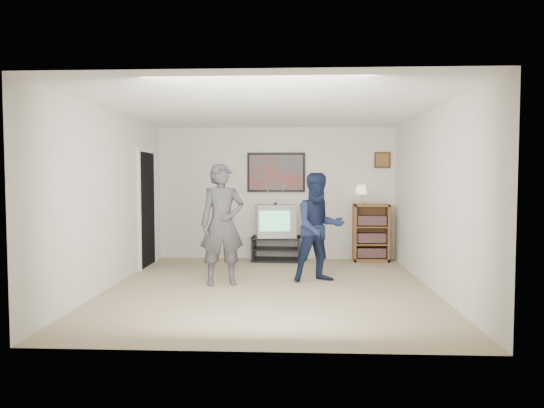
# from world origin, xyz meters

# --- Properties ---
(room_shell) EXTENTS (4.51, 5.00, 2.51)m
(room_shell) POSITION_xyz_m (0.00, 0.35, 1.25)
(room_shell) COLOR #837253
(room_shell) RESTS_ON ground
(media_stand) EXTENTS (0.93, 0.55, 0.45)m
(media_stand) POSITION_xyz_m (0.02, 2.23, 0.23)
(media_stand) COLOR black
(media_stand) RESTS_ON room_shell
(crt_television) EXTENTS (0.78, 0.69, 0.60)m
(crt_television) POSITION_xyz_m (-0.00, 2.23, 0.75)
(crt_television) COLOR #9B9B96
(crt_television) RESTS_ON media_stand
(bookshelf) EXTENTS (0.65, 0.37, 1.06)m
(bookshelf) POSITION_xyz_m (1.77, 2.28, 0.53)
(bookshelf) COLOR brown
(bookshelf) RESTS_ON room_shell
(table_lamp) EXTENTS (0.22, 0.22, 0.36)m
(table_lamp) POSITION_xyz_m (1.59, 2.31, 1.24)
(table_lamp) COLOR #F3ECB8
(table_lamp) RESTS_ON bookshelf
(person_tall) EXTENTS (0.74, 0.59, 1.76)m
(person_tall) POSITION_xyz_m (-0.70, 0.20, 0.88)
(person_tall) COLOR #3B3B3E
(person_tall) RESTS_ON room_shell
(person_short) EXTENTS (0.94, 0.82, 1.63)m
(person_short) POSITION_xyz_m (0.71, 0.48, 0.81)
(person_short) COLOR #141C37
(person_short) RESTS_ON room_shell
(controller_left) EXTENTS (0.08, 0.12, 0.04)m
(controller_left) POSITION_xyz_m (-0.66, 0.40, 1.27)
(controller_left) COLOR white
(controller_left) RESTS_ON person_tall
(controller_right) EXTENTS (0.05, 0.12, 0.03)m
(controller_right) POSITION_xyz_m (0.72, 0.66, 1.05)
(controller_right) COLOR white
(controller_right) RESTS_ON person_short
(poster) EXTENTS (1.10, 0.03, 0.75)m
(poster) POSITION_xyz_m (0.00, 2.48, 1.65)
(poster) COLOR black
(poster) RESTS_ON room_shell
(air_vent) EXTENTS (0.28, 0.02, 0.14)m
(air_vent) POSITION_xyz_m (-0.55, 2.48, 1.95)
(air_vent) COLOR white
(air_vent) RESTS_ON room_shell
(small_picture) EXTENTS (0.30, 0.03, 0.30)m
(small_picture) POSITION_xyz_m (2.00, 2.48, 1.88)
(small_picture) COLOR black
(small_picture) RESTS_ON room_shell
(doorway) EXTENTS (0.03, 0.85, 2.00)m
(doorway) POSITION_xyz_m (-2.23, 1.60, 1.00)
(doorway) COLOR black
(doorway) RESTS_ON room_shell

